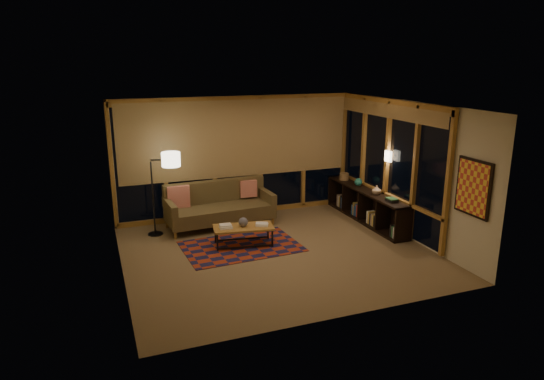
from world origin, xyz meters
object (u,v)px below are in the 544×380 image
object	(u,v)px
sofa	(220,206)
bookshelf	(366,205)
coffee_table	(244,236)
floor_lamp	(153,194)

from	to	relation	value
sofa	bookshelf	world-z (taller)	sofa
sofa	coffee_table	xyz separation A→B (m)	(0.13, -1.23, -0.27)
bookshelf	sofa	bearing A→B (deg)	165.75
floor_lamp	bookshelf	distance (m)	4.57
floor_lamp	sofa	bearing A→B (deg)	11.10
sofa	coffee_table	distance (m)	1.27
floor_lamp	bookshelf	size ratio (longest dim) A/B	0.60
sofa	coffee_table	bearing A→B (deg)	-87.44
sofa	bookshelf	size ratio (longest dim) A/B	0.79
bookshelf	coffee_table	bearing A→B (deg)	-171.49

